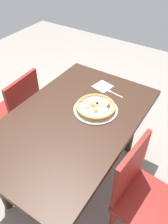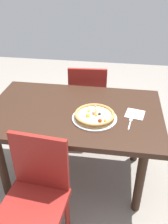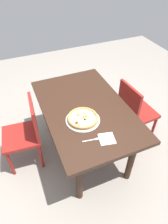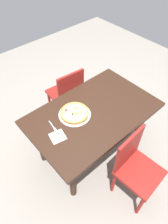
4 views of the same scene
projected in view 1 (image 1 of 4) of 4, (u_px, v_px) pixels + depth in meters
ground_plane at (75, 174)px, 2.14m from camera, size 6.00×6.00×0.00m
dining_table at (72, 127)px, 1.73m from camera, size 1.40×0.88×0.73m
chair_near at (142, 195)px, 1.48m from camera, size 0.44×0.44×0.86m
chair_far at (18, 111)px, 2.12m from camera, size 0.43×0.43×0.86m
plate at (96, 109)px, 1.73m from camera, size 0.34×0.34×0.01m
pizza at (96, 107)px, 1.71m from camera, size 0.30×0.30×0.05m
fork at (113, 93)px, 1.90m from camera, size 0.04×0.17×0.00m
napkin at (103, 86)px, 1.97m from camera, size 0.17×0.17×0.00m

